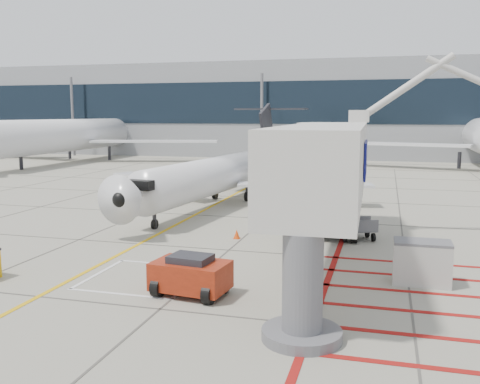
# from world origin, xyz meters

# --- Properties ---
(ground_plane) EXTENTS (260.00, 260.00, 0.00)m
(ground_plane) POSITION_xyz_m (0.00, 0.00, 0.00)
(ground_plane) COLOR #9F9B89
(ground_plane) RESTS_ON ground
(regional_jet) EXTENTS (24.44, 29.38, 7.11)m
(regional_jet) POSITION_xyz_m (-4.62, 13.73, 3.55)
(regional_jet) COLOR silver
(regional_jet) RESTS_ON ground_plane
(jet_bridge) EXTENTS (9.89, 20.06, 7.93)m
(jet_bridge) POSITION_xyz_m (4.70, 1.63, 3.97)
(jet_bridge) COLOR beige
(jet_bridge) RESTS_ON ground_plane
(pushback_tug) EXTENTS (2.80, 1.93, 1.53)m
(pushback_tug) POSITION_xyz_m (0.48, -2.38, 0.77)
(pushback_tug) COLOR maroon
(pushback_tug) RESTS_ON ground_plane
(baggage_cart) EXTENTS (2.17, 1.79, 1.18)m
(baggage_cart) POSITION_xyz_m (5.69, 7.72, 0.59)
(baggage_cart) COLOR #56555A
(baggage_cart) RESTS_ON ground_plane
(ground_power_unit) EXTENTS (2.08, 1.22, 1.65)m
(ground_power_unit) POSITION_xyz_m (8.45, 1.10, 0.82)
(ground_power_unit) COLOR #BAB8B1
(ground_power_unit) RESTS_ON ground_plane
(cone_nose) EXTENTS (0.34, 0.34, 0.47)m
(cone_nose) POSITION_xyz_m (-0.28, 6.39, 0.24)
(cone_nose) COLOR #DA3F0B
(cone_nose) RESTS_ON ground_plane
(cone_side) EXTENTS (0.31, 0.31, 0.44)m
(cone_side) POSITION_xyz_m (2.13, 8.45, 0.22)
(cone_side) COLOR #F64D0C
(cone_side) RESTS_ON ground_plane
(terminal_building) EXTENTS (180.00, 28.00, 14.00)m
(terminal_building) POSITION_xyz_m (10.00, 70.00, 7.00)
(terminal_building) COLOR gray
(terminal_building) RESTS_ON ground_plane
(terminal_glass_band) EXTENTS (180.00, 0.10, 6.00)m
(terminal_glass_band) POSITION_xyz_m (10.00, 55.95, 8.00)
(terminal_glass_band) COLOR black
(terminal_glass_band) RESTS_ON ground_plane
(bg_aircraft_b) EXTENTS (38.17, 42.41, 12.72)m
(bg_aircraft_b) POSITION_xyz_m (-33.81, 46.00, 6.36)
(bg_aircraft_b) COLOR silver
(bg_aircraft_b) RESTS_ON ground_plane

